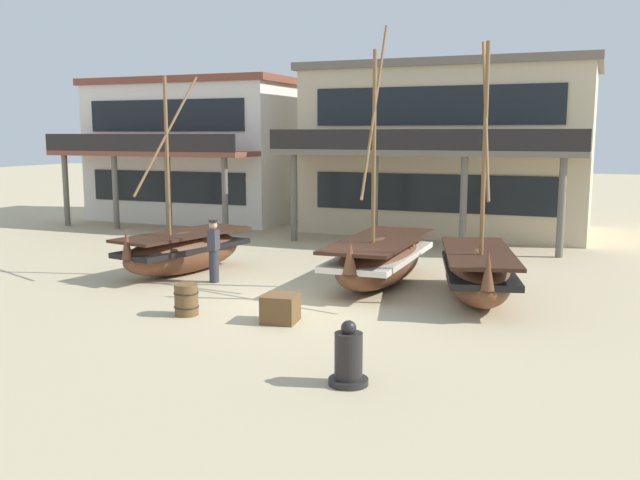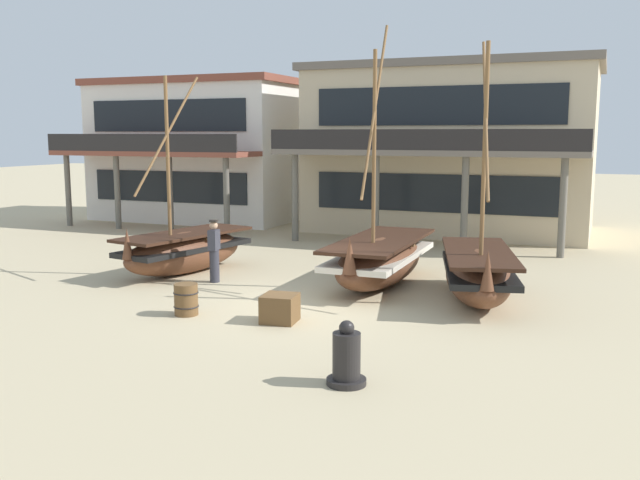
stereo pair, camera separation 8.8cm
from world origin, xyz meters
TOP-DOWN VIEW (x-y plane):
  - ground_plane at (0.00, 0.00)m, footprint 120.00×120.00m
  - fishing_boat_near_left at (3.65, 2.04)m, footprint 2.60×4.72m
  - fishing_boat_centre_large at (0.94, 2.86)m, footprint 1.84×5.12m
  - fishing_boat_far_right at (-4.70, 2.22)m, footprint 2.34×4.52m
  - fisherman_by_hull at (-3.25, 1.45)m, footprint 0.27×0.39m
  - capstan_winch at (2.70, -4.47)m, footprint 0.64×0.64m
  - wooden_barrel at (-2.05, -1.76)m, footprint 0.56×0.56m
  - cargo_crate at (0.11, -1.51)m, footprint 0.80×0.80m
  - harbor_building_main at (0.43, 14.23)m, footprint 11.38×9.08m
  - harbor_building_annex at (-11.21, 13.88)m, footprint 9.48×8.11m

SIDE VIEW (x-z plane):
  - ground_plane at x=0.00m, z-range 0.00..0.00m
  - cargo_crate at x=0.11m, z-range 0.00..0.59m
  - wooden_barrel at x=-2.05m, z-range 0.00..0.70m
  - capstan_winch at x=2.70m, z-range -0.10..0.95m
  - fishing_boat_far_right at x=-4.70m, z-range -2.12..3.43m
  - fishing_boat_near_left at x=3.65m, z-range -2.37..3.73m
  - fishing_boat_centre_large at x=0.94m, z-range -2.67..4.03m
  - fisherman_by_hull at x=-3.25m, z-range -0.01..1.68m
  - harbor_building_annex at x=-11.21m, z-range 0.01..6.39m
  - harbor_building_main at x=0.43m, z-range 0.01..6.71m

